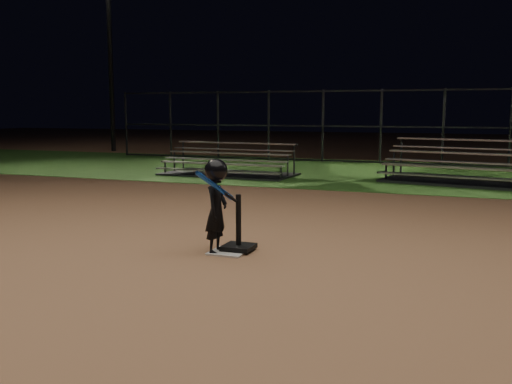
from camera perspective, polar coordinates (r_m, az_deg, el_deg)
name	(u,v)px	position (r m, az deg, el deg)	size (l,w,h in m)	color
ground	(229,253)	(7.33, -2.76, -6.09)	(80.00, 80.00, 0.00)	#9A6845
grass_strip	(364,173)	(16.85, 10.79, 1.92)	(60.00, 8.00, 0.01)	#285019
home_plate	(229,252)	(7.32, -2.76, -6.00)	(0.45, 0.45, 0.02)	beige
batting_tee	(239,240)	(7.37, -1.75, -4.79)	(0.38, 0.38, 0.72)	black
child_batter	(216,203)	(7.20, -3.99, -1.15)	(0.42, 0.60, 1.20)	black
bleacher_left	(228,169)	(15.89, -2.80, 2.34)	(3.74, 1.96, 0.90)	silver
bleacher_right	(476,175)	(15.04, 21.16, 1.60)	(4.71, 2.95, 1.07)	silver
backstop_fence	(381,127)	(19.73, 12.38, 6.40)	(20.08, 0.08, 2.50)	#38383D
light_pole_left	(109,37)	(26.26, -14.50, 14.82)	(0.90, 0.53, 8.30)	#2D2D30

